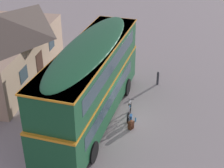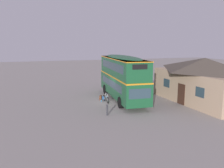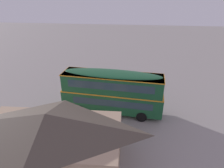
{
  "view_description": "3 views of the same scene",
  "coord_description": "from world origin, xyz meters",
  "px_view_note": "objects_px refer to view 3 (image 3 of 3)",
  "views": [
    {
      "loc": [
        -15.8,
        -3.02,
        11.3
      ],
      "look_at": [
        -0.24,
        0.3,
        2.34
      ],
      "focal_mm": 52.9,
      "sensor_mm": 36.0,
      "label": 1
    },
    {
      "loc": [
        22.83,
        -7.8,
        6.13
      ],
      "look_at": [
        0.7,
        -0.21,
        2.01
      ],
      "focal_mm": 37.51,
      "sensor_mm": 36.0,
      "label": 2
    },
    {
      "loc": [
        -2.56,
        19.33,
        12.26
      ],
      "look_at": [
        -0.23,
        -0.92,
        2.3
      ],
      "focal_mm": 30.69,
      "sensor_mm": 36.0,
      "label": 3
    }
  ],
  "objects_px": {
    "double_decker_bus": "(112,91)",
    "water_bottle_blue_sports": "(112,99)",
    "touring_bicycle": "(110,99)",
    "kerb_bollard": "(77,91)",
    "backpack_on_ground": "(118,99)"
  },
  "relations": [
    {
      "from": "double_decker_bus",
      "to": "touring_bicycle",
      "type": "height_order",
      "value": "double_decker_bus"
    },
    {
      "from": "water_bottle_blue_sports",
      "to": "kerb_bollard",
      "type": "height_order",
      "value": "kerb_bollard"
    },
    {
      "from": "double_decker_bus",
      "to": "backpack_on_ground",
      "type": "relative_size",
      "value": 20.3
    },
    {
      "from": "touring_bicycle",
      "to": "kerb_bollard",
      "type": "xyz_separation_m",
      "value": [
        4.42,
        -1.26,
        0.13
      ]
    },
    {
      "from": "water_bottle_blue_sports",
      "to": "kerb_bollard",
      "type": "xyz_separation_m",
      "value": [
        4.68,
        -0.85,
        0.38
      ]
    },
    {
      "from": "double_decker_bus",
      "to": "water_bottle_blue_sports",
      "type": "height_order",
      "value": "double_decker_bus"
    },
    {
      "from": "touring_bicycle",
      "to": "water_bottle_blue_sports",
      "type": "relative_size",
      "value": 6.76
    },
    {
      "from": "double_decker_bus",
      "to": "water_bottle_blue_sports",
      "type": "relative_size",
      "value": 42.99
    },
    {
      "from": "double_decker_bus",
      "to": "kerb_bollard",
      "type": "height_order",
      "value": "double_decker_bus"
    },
    {
      "from": "double_decker_bus",
      "to": "backpack_on_ground",
      "type": "distance_m",
      "value": 3.36
    },
    {
      "from": "kerb_bollard",
      "to": "touring_bicycle",
      "type": "bearing_deg",
      "value": 164.15
    },
    {
      "from": "kerb_bollard",
      "to": "water_bottle_blue_sports",
      "type": "bearing_deg",
      "value": 169.75
    },
    {
      "from": "double_decker_bus",
      "to": "kerb_bollard",
      "type": "bearing_deg",
      "value": -33.86
    },
    {
      "from": "water_bottle_blue_sports",
      "to": "double_decker_bus",
      "type": "bearing_deg",
      "value": 96.71
    },
    {
      "from": "double_decker_bus",
      "to": "kerb_bollard",
      "type": "distance_m",
      "value": 6.36
    }
  ]
}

